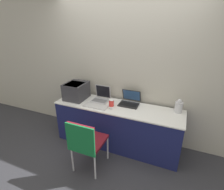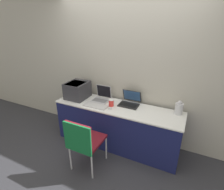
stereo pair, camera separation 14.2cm
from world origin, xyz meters
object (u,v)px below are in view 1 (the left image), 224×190
Objects in this scene: printer at (76,90)px; coffee_cup at (111,103)px; laptop_right at (130,101)px; mouse at (110,108)px; metal_pitcher at (179,106)px; chair at (86,141)px; laptop_left at (101,97)px; external_keyboard at (96,106)px.

printer reaches higher than coffee_cup.
mouse is at bearing -126.24° from laptop_right.
laptop_right is 0.80m from metal_pitcher.
coffee_cup is at bearing 105.83° from mouse.
metal_pitcher is 1.52m from chair.
laptop_left is 0.71× the size of external_keyboard.
mouse is (0.27, 0.01, 0.01)m from external_keyboard.
external_keyboard is 0.27m from mouse.
printer is 0.48m from laptop_left.
external_keyboard is 0.48× the size of chair.
coffee_cup is at bearing -28.05° from laptop_left.
chair is (0.15, -0.61, -0.23)m from external_keyboard.
coffee_cup is at bearing 29.06° from external_keyboard.
laptop_right is at bearing 9.14° from printer.
chair is at bearing -78.48° from laptop_left.
laptop_right is 2.80× the size of coffee_cup.
external_keyboard is 0.67m from chair.
laptop_right is (0.98, 0.16, -0.11)m from printer.
laptop_right is at bearing -179.09° from metal_pitcher.
metal_pitcher is (0.80, 0.01, 0.05)m from laptop_right.
chair is (0.63, -0.78, -0.38)m from printer.
chair is (-0.34, -0.94, -0.27)m from laptop_right.
chair is at bearing -110.12° from laptop_right.
metal_pitcher reaches higher than external_keyboard.
chair is (-0.12, -0.63, -0.24)m from mouse.
coffee_cup is at bearing 83.69° from chair.
printer reaches higher than laptop_right.
laptop_left is 0.94m from chair.
laptop_left is 0.30m from coffee_cup.
printer is at bearing -174.53° from metal_pitcher.
mouse is (0.03, -0.12, -0.04)m from coffee_cup.
laptop_right is 1.04m from chair.
metal_pitcher is at bearing 2.97° from laptop_left.
laptop_left is 0.34× the size of chair.
chair is (0.18, -0.88, -0.28)m from laptop_left.
printer is at bearing 176.96° from coffee_cup.
printer reaches higher than chair.
printer is 1.83× the size of metal_pitcher.
coffee_cup is 1.66× the size of mouse.
laptop_right reaches higher than coffee_cup.
coffee_cup is 0.80m from chair.
laptop_left is 1.31× the size of metal_pitcher.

